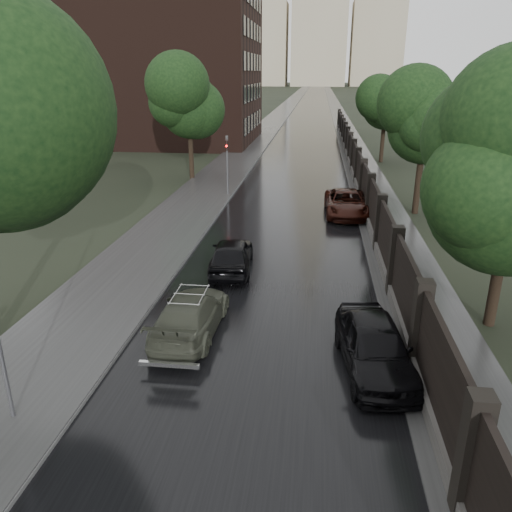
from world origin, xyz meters
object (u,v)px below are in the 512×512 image
object	(u,v)px
car_right_near	(375,346)
car_right_far	(346,203)
tree_right_c	(385,107)
hatchback_left	(231,255)
traffic_light	(227,160)
tree_left_far	(189,110)
volga_sedan	(190,314)
tree_right_b	(424,128)

from	to	relation	value
car_right_near	car_right_far	distance (m)	16.27
tree_right_c	hatchback_left	distance (m)	30.09
tree_right_c	traffic_light	distance (m)	19.26
hatchback_left	car_right_far	distance (m)	10.72
tree_left_far	hatchback_left	size ratio (longest dim) A/B	1.76
tree_left_far	volga_sedan	xyz separation A→B (m)	(5.79, -23.74, -4.59)
traffic_light	car_right_near	xyz separation A→B (m)	(7.70, -20.20, -1.64)
tree_right_c	hatchback_left	xyz separation A→B (m)	(-9.30, -28.30, -4.23)
car_right_far	hatchback_left	bearing A→B (deg)	-120.77
tree_left_far	hatchback_left	distance (m)	19.85
tree_right_c	traffic_light	size ratio (longest dim) A/B	1.75
tree_right_b	traffic_light	distance (m)	12.44
tree_left_far	traffic_light	xyz separation A→B (m)	(3.70, -5.01, -2.84)
volga_sedan	car_right_near	xyz separation A→B (m)	(5.61, -1.46, 0.10)
tree_left_far	hatchback_left	world-z (taller)	tree_left_far
tree_right_b	car_right_far	xyz separation A→B (m)	(-4.10, -0.93, -4.23)
tree_right_b	volga_sedan	size ratio (longest dim) A/B	1.56
traffic_light	car_right_far	size ratio (longest dim) A/B	0.78
tree_right_c	traffic_light	bearing A→B (deg)	-128.18
car_right_far	volga_sedan	bearing A→B (deg)	-112.50
traffic_light	car_right_far	xyz separation A→B (m)	(7.70, -3.92, -1.68)
tree_right_b	car_right_near	size ratio (longest dim) A/B	1.59
tree_right_b	traffic_light	bearing A→B (deg)	165.76
volga_sedan	car_right_far	bearing A→B (deg)	-109.19
tree_left_far	traffic_light	world-z (taller)	tree_left_far
tree_right_c	car_right_far	xyz separation A→B (m)	(-4.10, -18.93, -4.23)
tree_left_far	car_right_far	distance (m)	15.17
car_right_near	traffic_light	bearing A→B (deg)	103.73
hatchback_left	tree_right_b	bearing A→B (deg)	-136.31
tree_right_b	traffic_light	size ratio (longest dim) A/B	1.75
volga_sedan	car_right_far	xyz separation A→B (m)	(5.61, 14.81, 0.06)
volga_sedan	car_right_near	world-z (taller)	car_right_near
tree_right_b	tree_left_far	bearing A→B (deg)	152.70
hatchback_left	car_right_far	size ratio (longest dim) A/B	0.82
tree_right_c	car_right_far	distance (m)	19.82
traffic_light	hatchback_left	xyz separation A→B (m)	(2.50, -13.30, -1.68)
traffic_light	car_right_near	bearing A→B (deg)	-69.13
tree_left_far	traffic_light	size ratio (longest dim) A/B	1.85
tree_left_far	car_right_near	xyz separation A→B (m)	(11.40, -25.20, -4.49)
volga_sedan	hatchback_left	bearing A→B (deg)	-92.76
tree_right_b	car_right_near	distance (m)	18.18
hatchback_left	car_right_far	bearing A→B (deg)	-123.26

